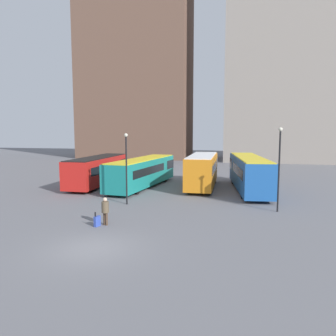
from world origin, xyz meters
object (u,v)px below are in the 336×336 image
(bus_3, at_px, (249,172))
(bus_2, at_px, (202,170))
(traveler, at_px, (105,209))
(suitcase, at_px, (97,221))
(lamp_post_0, at_px, (279,163))
(bus_1, at_px, (143,171))
(lamp_post_1, at_px, (126,163))
(bus_0, at_px, (98,170))

(bus_3, bearing_deg, bus_2, 74.45)
(traveler, xyz_separation_m, suitcase, (-0.37, -0.36, -0.69))
(bus_2, bearing_deg, lamp_post_0, -145.12)
(bus_1, height_order, traveler, bus_1)
(lamp_post_1, bearing_deg, traveler, -83.34)
(bus_1, xyz_separation_m, bus_2, (5.96, 0.83, 0.21))
(bus_1, xyz_separation_m, lamp_post_1, (1.14, -7.97, 1.67))
(bus_3, bearing_deg, suitcase, 140.12)
(bus_0, relative_size, lamp_post_1, 1.95)
(bus_3, relative_size, suitcase, 13.78)
(bus_0, distance_m, suitcase, 15.29)
(suitcase, bearing_deg, bus_1, 23.28)
(bus_3, distance_m, lamp_post_1, 12.47)
(bus_1, height_order, lamp_post_0, lamp_post_0)
(bus_2, distance_m, lamp_post_0, 10.92)
(traveler, bearing_deg, bus_1, 24.98)
(bus_0, xyz_separation_m, suitcase, (6.27, -13.88, -1.30))
(bus_2, bearing_deg, bus_1, 96.76)
(lamp_post_0, bearing_deg, bus_3, 102.82)
(bus_0, bearing_deg, suitcase, -156.26)
(suitcase, relative_size, lamp_post_0, 0.15)
(bus_0, relative_size, bus_3, 0.86)
(bus_1, relative_size, traveler, 7.33)
(bus_2, bearing_deg, lamp_post_1, 150.14)
(bus_2, xyz_separation_m, lamp_post_0, (6.35, -8.72, 1.68))
(bus_1, relative_size, lamp_post_0, 2.11)
(bus_0, bearing_deg, bus_1, -89.59)
(bus_2, bearing_deg, suitcase, 161.80)
(lamp_post_0, bearing_deg, suitcase, -150.83)
(traveler, bearing_deg, bus_2, 1.38)
(traveler, bearing_deg, bus_3, -14.72)
(bus_0, distance_m, bus_3, 15.32)
(bus_2, xyz_separation_m, traveler, (-4.16, -14.44, -0.77))
(suitcase, bearing_deg, bus_2, 0.42)
(bus_1, bearing_deg, suitcase, -167.69)
(bus_2, height_order, suitcase, bus_2)
(bus_2, xyz_separation_m, bus_3, (4.51, -0.66, -0.02))
(traveler, relative_size, suitcase, 1.87)
(bus_3, bearing_deg, lamp_post_0, -174.45)
(bus_0, xyz_separation_m, lamp_post_0, (17.15, -7.81, 1.84))
(bus_1, distance_m, lamp_post_0, 14.74)
(bus_0, bearing_deg, lamp_post_1, -143.38)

